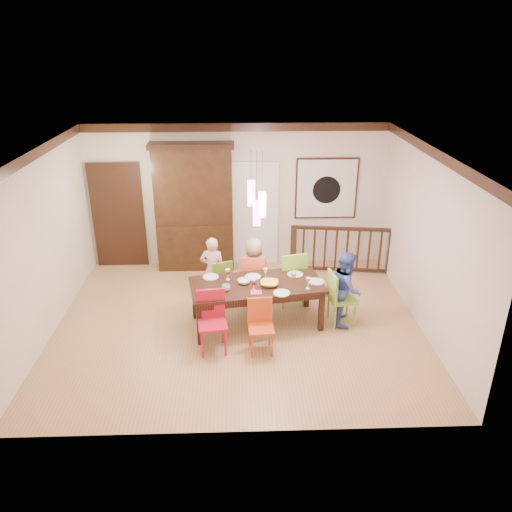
{
  "coord_description": "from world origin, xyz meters",
  "views": [
    {
      "loc": [
        0.04,
        -7.19,
        4.41
      ],
      "look_at": [
        0.3,
        0.24,
        1.12
      ],
      "focal_mm": 35.0,
      "sensor_mm": 36.0,
      "label": 1
    }
  ],
  "objects_px": {
    "chair_far_left": "(220,277)",
    "person_far_mid": "(254,270)",
    "balustrade": "(342,249)",
    "person_end_right": "(346,288)",
    "dining_table": "(257,288)",
    "china_hutch": "(194,208)",
    "chair_end_right": "(343,294)",
    "person_far_left": "(213,270)"
  },
  "relations": [
    {
      "from": "china_hutch",
      "to": "dining_table",
      "type": "bearing_deg",
      "value": -63.48
    },
    {
      "from": "person_far_left",
      "to": "person_far_mid",
      "type": "height_order",
      "value": "person_far_left"
    },
    {
      "from": "chair_end_right",
      "to": "china_hutch",
      "type": "bearing_deg",
      "value": 38.54
    },
    {
      "from": "balustrade",
      "to": "chair_far_left",
      "type": "bearing_deg",
      "value": -147.18
    },
    {
      "from": "chair_end_right",
      "to": "person_far_mid",
      "type": "bearing_deg",
      "value": 49.71
    },
    {
      "from": "person_far_mid",
      "to": "person_end_right",
      "type": "relative_size",
      "value": 0.95
    },
    {
      "from": "balustrade",
      "to": "person_far_left",
      "type": "height_order",
      "value": "person_far_left"
    },
    {
      "from": "balustrade",
      "to": "person_far_left",
      "type": "bearing_deg",
      "value": -148.71
    },
    {
      "from": "balustrade",
      "to": "person_end_right",
      "type": "height_order",
      "value": "person_end_right"
    },
    {
      "from": "dining_table",
      "to": "chair_far_left",
      "type": "height_order",
      "value": "chair_far_left"
    },
    {
      "from": "person_far_left",
      "to": "china_hutch",
      "type": "bearing_deg",
      "value": -67.14
    },
    {
      "from": "chair_far_left",
      "to": "balustrade",
      "type": "height_order",
      "value": "balustrade"
    },
    {
      "from": "chair_end_right",
      "to": "balustrade",
      "type": "bearing_deg",
      "value": -19.75
    },
    {
      "from": "chair_end_right",
      "to": "china_hutch",
      "type": "height_order",
      "value": "china_hutch"
    },
    {
      "from": "china_hutch",
      "to": "chair_end_right",
      "type": "bearing_deg",
      "value": -42.22
    },
    {
      "from": "person_far_mid",
      "to": "balustrade",
      "type": "bearing_deg",
      "value": -170.18
    },
    {
      "from": "chair_end_right",
      "to": "china_hutch",
      "type": "relative_size",
      "value": 0.36
    },
    {
      "from": "chair_far_left",
      "to": "balustrade",
      "type": "xyz_separation_m",
      "value": [
        2.41,
        1.15,
        0.02
      ]
    },
    {
      "from": "china_hutch",
      "to": "person_far_mid",
      "type": "height_order",
      "value": "china_hutch"
    },
    {
      "from": "chair_far_left",
      "to": "balustrade",
      "type": "bearing_deg",
      "value": -173.56
    },
    {
      "from": "person_far_left",
      "to": "person_end_right",
      "type": "relative_size",
      "value": 0.97
    },
    {
      "from": "chair_far_left",
      "to": "chair_end_right",
      "type": "distance_m",
      "value": 2.21
    },
    {
      "from": "balustrade",
      "to": "person_far_left",
      "type": "distance_m",
      "value": 2.77
    },
    {
      "from": "dining_table",
      "to": "balustrade",
      "type": "bearing_deg",
      "value": 38.33
    },
    {
      "from": "dining_table",
      "to": "balustrade",
      "type": "height_order",
      "value": "balustrade"
    },
    {
      "from": "dining_table",
      "to": "balustrade",
      "type": "relative_size",
      "value": 1.09
    },
    {
      "from": "dining_table",
      "to": "person_far_left",
      "type": "height_order",
      "value": "person_far_left"
    },
    {
      "from": "chair_end_right",
      "to": "balustrade",
      "type": "height_order",
      "value": "balustrade"
    },
    {
      "from": "chair_end_right",
      "to": "person_end_right",
      "type": "relative_size",
      "value": 0.74
    },
    {
      "from": "china_hutch",
      "to": "person_far_left",
      "type": "xyz_separation_m",
      "value": [
        0.41,
        -1.47,
        -0.68
      ]
    },
    {
      "from": "chair_end_right",
      "to": "person_far_left",
      "type": "distance_m",
      "value": 2.33
    },
    {
      "from": "chair_end_right",
      "to": "dining_table",
      "type": "bearing_deg",
      "value": 80.18
    },
    {
      "from": "chair_end_right",
      "to": "person_far_left",
      "type": "relative_size",
      "value": 0.76
    },
    {
      "from": "person_end_right",
      "to": "chair_end_right",
      "type": "bearing_deg",
      "value": 132.25
    },
    {
      "from": "china_hutch",
      "to": "person_end_right",
      "type": "height_order",
      "value": "china_hutch"
    },
    {
      "from": "chair_far_left",
      "to": "person_far_mid",
      "type": "xyz_separation_m",
      "value": [
        0.62,
        0.02,
        0.12
      ]
    },
    {
      "from": "chair_far_left",
      "to": "china_hutch",
      "type": "relative_size",
      "value": 0.32
    },
    {
      "from": "chair_far_left",
      "to": "person_far_mid",
      "type": "bearing_deg",
      "value": 162.96
    },
    {
      "from": "dining_table",
      "to": "china_hutch",
      "type": "distance_m",
      "value": 2.66
    },
    {
      "from": "dining_table",
      "to": "person_end_right",
      "type": "distance_m",
      "value": 1.47
    },
    {
      "from": "dining_table",
      "to": "china_hutch",
      "type": "height_order",
      "value": "china_hutch"
    },
    {
      "from": "china_hutch",
      "to": "person_end_right",
      "type": "bearing_deg",
      "value": -41.12
    }
  ]
}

